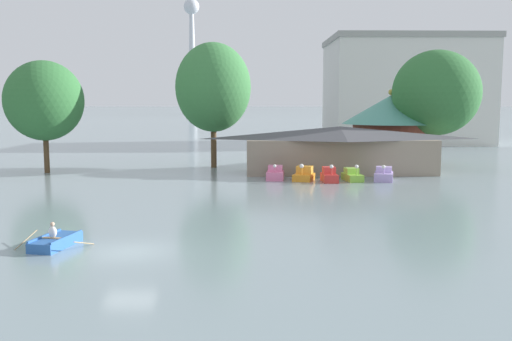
{
  "coord_description": "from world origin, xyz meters",
  "views": [
    {
      "loc": [
        5.76,
        -27.23,
        7.32
      ],
      "look_at": [
        6.51,
        13.95,
        2.33
      ],
      "focal_mm": 39.67,
      "sensor_mm": 36.0,
      "label": 1
    }
  ],
  "objects_px": {
    "shoreline_tree_mid": "(213,87)",
    "shoreline_tree_right": "(436,93)",
    "green_roof_pavilion": "(390,125)",
    "shoreline_tree_tall_left": "(44,101)",
    "pedal_boat_orange": "(304,175)",
    "rowboat_with_rower": "(56,241)",
    "distant_broadcast_tower": "(192,16)",
    "pedal_boat_lavender": "(384,175)",
    "boathouse": "(339,149)",
    "pedal_boat_lime": "(352,176)",
    "background_building_block": "(404,90)",
    "pedal_boat_red": "(329,176)",
    "pedal_boat_pink": "(275,174)"
  },
  "relations": [
    {
      "from": "green_roof_pavilion",
      "to": "background_building_block",
      "type": "bearing_deg",
      "value": 72.28
    },
    {
      "from": "shoreline_tree_tall_left",
      "to": "distant_broadcast_tower",
      "type": "distance_m",
      "value": 285.76
    },
    {
      "from": "pedal_boat_orange",
      "to": "distant_broadcast_tower",
      "type": "relative_size",
      "value": 0.02
    },
    {
      "from": "pedal_boat_red",
      "to": "distant_broadcast_tower",
      "type": "height_order",
      "value": "distant_broadcast_tower"
    },
    {
      "from": "green_roof_pavilion",
      "to": "shoreline_tree_tall_left",
      "type": "height_order",
      "value": "shoreline_tree_tall_left"
    },
    {
      "from": "shoreline_tree_right",
      "to": "pedal_boat_orange",
      "type": "bearing_deg",
      "value": -143.84
    },
    {
      "from": "rowboat_with_rower",
      "to": "green_roof_pavilion",
      "type": "bearing_deg",
      "value": -21.5
    },
    {
      "from": "pedal_boat_red",
      "to": "pedal_boat_orange",
      "type": "bearing_deg",
      "value": -115.17
    },
    {
      "from": "pedal_boat_pink",
      "to": "pedal_boat_orange",
      "type": "distance_m",
      "value": 2.75
    },
    {
      "from": "pedal_boat_pink",
      "to": "shoreline_tree_mid",
      "type": "distance_m",
      "value": 14.7
    },
    {
      "from": "green_roof_pavilion",
      "to": "background_building_block",
      "type": "distance_m",
      "value": 38.36
    },
    {
      "from": "boathouse",
      "to": "background_building_block",
      "type": "bearing_deg",
      "value": 66.99
    },
    {
      "from": "boathouse",
      "to": "shoreline_tree_tall_left",
      "type": "xyz_separation_m",
      "value": [
        -30.47,
        0.77,
        4.94
      ]
    },
    {
      "from": "pedal_boat_lime",
      "to": "shoreline_tree_right",
      "type": "relative_size",
      "value": 0.22
    },
    {
      "from": "shoreline_tree_mid",
      "to": "distant_broadcast_tower",
      "type": "xyz_separation_m",
      "value": [
        -27.98,
        276.59,
        48.68
      ]
    },
    {
      "from": "pedal_boat_orange",
      "to": "shoreline_tree_tall_left",
      "type": "xyz_separation_m",
      "value": [
        -26.23,
        6.36,
        6.92
      ]
    },
    {
      "from": "pedal_boat_pink",
      "to": "distant_broadcast_tower",
      "type": "distance_m",
      "value": 294.45
    },
    {
      "from": "green_roof_pavilion",
      "to": "shoreline_tree_mid",
      "type": "bearing_deg",
      "value": -171.38
    },
    {
      "from": "pedal_boat_orange",
      "to": "pedal_boat_lime",
      "type": "xyz_separation_m",
      "value": [
        4.51,
        -0.25,
        -0.06
      ]
    },
    {
      "from": "pedal_boat_pink",
      "to": "pedal_boat_red",
      "type": "bearing_deg",
      "value": 77.91
    },
    {
      "from": "shoreline_tree_tall_left",
      "to": "distant_broadcast_tower",
      "type": "xyz_separation_m",
      "value": [
        -10.83,
        281.12,
        50.17
      ]
    },
    {
      "from": "pedal_boat_red",
      "to": "shoreline_tree_right",
      "type": "height_order",
      "value": "shoreline_tree_right"
    },
    {
      "from": "pedal_boat_lavender",
      "to": "green_roof_pavilion",
      "type": "height_order",
      "value": "green_roof_pavilion"
    },
    {
      "from": "shoreline_tree_tall_left",
      "to": "background_building_block",
      "type": "relative_size",
      "value": 0.42
    },
    {
      "from": "shoreline_tree_right",
      "to": "boathouse",
      "type": "bearing_deg",
      "value": -152.41
    },
    {
      "from": "boathouse",
      "to": "distant_broadcast_tower",
      "type": "height_order",
      "value": "distant_broadcast_tower"
    },
    {
      "from": "pedal_boat_pink",
      "to": "rowboat_with_rower",
      "type": "bearing_deg",
      "value": -20.23
    },
    {
      "from": "boathouse",
      "to": "background_building_block",
      "type": "distance_m",
      "value": 49.04
    },
    {
      "from": "pedal_boat_red",
      "to": "green_roof_pavilion",
      "type": "height_order",
      "value": "green_roof_pavilion"
    },
    {
      "from": "pedal_boat_lime",
      "to": "distant_broadcast_tower",
      "type": "bearing_deg",
      "value": 179.83
    },
    {
      "from": "rowboat_with_rower",
      "to": "shoreline_tree_mid",
      "type": "relative_size",
      "value": 0.26
    },
    {
      "from": "rowboat_with_rower",
      "to": "pedal_boat_orange",
      "type": "distance_m",
      "value": 28.68
    },
    {
      "from": "pedal_boat_lime",
      "to": "distant_broadcast_tower",
      "type": "height_order",
      "value": "distant_broadcast_tower"
    },
    {
      "from": "boathouse",
      "to": "shoreline_tree_mid",
      "type": "relative_size",
      "value": 1.49
    },
    {
      "from": "pedal_boat_orange",
      "to": "boathouse",
      "type": "relative_size",
      "value": 0.14
    },
    {
      "from": "shoreline_tree_tall_left",
      "to": "background_building_block",
      "type": "distance_m",
      "value": 66.17
    },
    {
      "from": "pedal_boat_lavender",
      "to": "boathouse",
      "type": "bearing_deg",
      "value": -135.65
    },
    {
      "from": "pedal_boat_lavender",
      "to": "pedal_boat_red",
      "type": "bearing_deg",
      "value": -66.73
    },
    {
      "from": "rowboat_with_rower",
      "to": "pedal_boat_pink",
      "type": "xyz_separation_m",
      "value": [
        12.49,
        25.02,
        0.26
      ]
    },
    {
      "from": "pedal_boat_orange",
      "to": "boathouse",
      "type": "distance_m",
      "value": 7.29
    },
    {
      "from": "shoreline_tree_tall_left",
      "to": "distant_broadcast_tower",
      "type": "bearing_deg",
      "value": 92.21
    },
    {
      "from": "pedal_boat_pink",
      "to": "green_roof_pavilion",
      "type": "distance_m",
      "value": 19.99
    },
    {
      "from": "background_building_block",
      "to": "distant_broadcast_tower",
      "type": "bearing_deg",
      "value": 104.26
    },
    {
      "from": "shoreline_tree_mid",
      "to": "pedal_boat_lime",
      "type": "bearing_deg",
      "value": -39.33
    },
    {
      "from": "shoreline_tree_tall_left",
      "to": "distant_broadcast_tower",
      "type": "relative_size",
      "value": 0.08
    },
    {
      "from": "shoreline_tree_mid",
      "to": "shoreline_tree_right",
      "type": "xyz_separation_m",
      "value": [
        25.29,
        0.95,
        -0.57
      ]
    },
    {
      "from": "boathouse",
      "to": "shoreline_tree_mid",
      "type": "xyz_separation_m",
      "value": [
        -13.32,
        5.3,
        6.42
      ]
    },
    {
      "from": "rowboat_with_rower",
      "to": "pedal_boat_lavender",
      "type": "distance_m",
      "value": 33.08
    },
    {
      "from": "pedal_boat_orange",
      "to": "green_roof_pavilion",
      "type": "bearing_deg",
      "value": 159.24
    },
    {
      "from": "pedal_boat_lime",
      "to": "background_building_block",
      "type": "relative_size",
      "value": 0.1
    }
  ]
}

